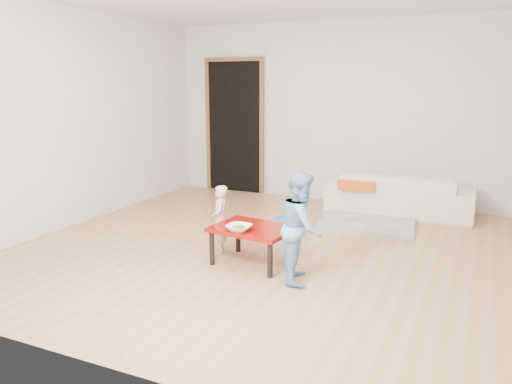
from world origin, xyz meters
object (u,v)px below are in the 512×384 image
Objects in this scene: child_blue at (302,227)px; sofa at (399,194)px; red_table at (253,245)px; bowl at (239,228)px; child_pink at (220,219)px; basin at (290,224)px.

sofa is at bearing -24.92° from child_blue.
red_table is 0.29m from bowl.
bowl is (-1.03, -2.71, 0.13)m from sofa.
child_blue is at bearing 80.26° from sofa.
bowl is 0.33× the size of child_pink.
child_blue reaches higher than bowl.
sofa is 2.52× the size of red_table.
child_pink is at bearing 54.57° from child_blue.
child_blue is at bearing -18.77° from red_table.
child_pink is (-0.39, 0.34, -0.05)m from bowl.
child_pink is at bearing 160.33° from red_table.
bowl is at bearing 68.05° from sofa.
basin is at bearing 49.78° from sofa.
child_pink is (-0.45, 0.16, 0.17)m from red_table.
bowl is at bearing -89.07° from basin.
sofa is 4.65× the size of basin.
basin is at bearing 133.58° from child_pink.
child_blue is (0.56, -0.19, 0.30)m from red_table.
sofa is 1.68m from basin.
child_blue reaches higher than sofa.
red_table is 1.24m from basin.
red_table is 0.66m from child_blue.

